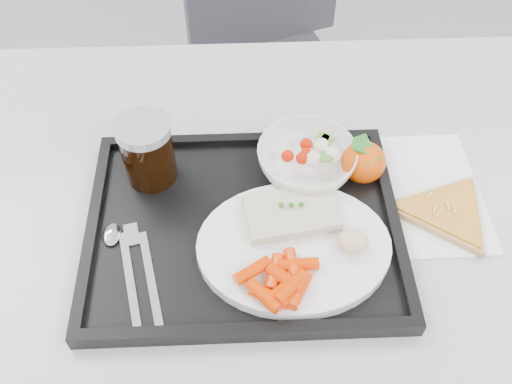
% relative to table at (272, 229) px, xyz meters
% --- Properties ---
extents(table, '(1.20, 0.80, 0.75)m').
position_rel_table_xyz_m(table, '(0.00, 0.00, 0.00)').
color(table, '#B9B9BB').
rests_on(table, ground).
extents(chair, '(0.53, 0.54, 0.93)m').
position_rel_table_xyz_m(chair, '(0.03, 0.68, -0.15)').
color(chair, '#34343B').
rests_on(chair, ground).
extents(tray, '(0.45, 0.35, 0.03)m').
position_rel_table_xyz_m(tray, '(-0.05, -0.05, 0.08)').
color(tray, black).
rests_on(tray, table).
extents(dinner_plate, '(0.27, 0.27, 0.02)m').
position_rel_table_xyz_m(dinner_plate, '(0.02, -0.10, 0.09)').
color(dinner_plate, white).
rests_on(dinner_plate, tray).
extents(fish_fillet, '(0.14, 0.10, 0.02)m').
position_rel_table_xyz_m(fish_fillet, '(0.02, -0.05, 0.11)').
color(fish_fillet, beige).
rests_on(fish_fillet, dinner_plate).
extents(bread_roll, '(0.05, 0.04, 0.03)m').
position_rel_table_xyz_m(bread_roll, '(0.10, -0.11, 0.12)').
color(bread_roll, '#D0BE7F').
rests_on(bread_roll, dinner_plate).
extents(salad_bowl, '(0.15, 0.15, 0.05)m').
position_rel_table_xyz_m(salad_bowl, '(0.05, 0.05, 0.11)').
color(salad_bowl, white).
rests_on(salad_bowl, tray).
extents(cola_glass, '(0.08, 0.08, 0.11)m').
position_rel_table_xyz_m(cola_glass, '(-0.18, 0.05, 0.14)').
color(cola_glass, black).
rests_on(cola_glass, tray).
extents(cutlery, '(0.10, 0.17, 0.01)m').
position_rel_table_xyz_m(cutlery, '(-0.20, -0.10, 0.08)').
color(cutlery, silver).
rests_on(cutlery, tray).
extents(napkin, '(0.25, 0.24, 0.00)m').
position_rel_table_xyz_m(napkin, '(0.20, 0.01, 0.07)').
color(napkin, white).
rests_on(napkin, table).
extents(tangerine, '(0.07, 0.07, 0.07)m').
position_rel_table_xyz_m(tangerine, '(0.14, 0.05, 0.10)').
color(tangerine, orange).
rests_on(tangerine, napkin).
extents(pizza_slice, '(0.22, 0.22, 0.02)m').
position_rel_table_xyz_m(pizza_slice, '(0.26, -0.03, 0.08)').
color(pizza_slice, tan).
rests_on(pizza_slice, napkin).
extents(carrot_pile, '(0.11, 0.10, 0.03)m').
position_rel_table_xyz_m(carrot_pile, '(0.00, -0.16, 0.11)').
color(carrot_pile, '#DF3300').
rests_on(carrot_pile, dinner_plate).
extents(salad_contents, '(0.09, 0.07, 0.02)m').
position_rel_table_xyz_m(salad_contents, '(0.07, 0.06, 0.12)').
color(salad_contents, '#C31602').
rests_on(salad_contents, salad_bowl).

